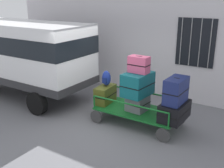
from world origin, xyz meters
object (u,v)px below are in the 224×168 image
at_px(luggage_cart, 137,112).
at_px(suitcase_midleft_top, 139,64).
at_px(van, 23,51).
at_px(suitcase_center_bottom, 175,111).
at_px(suitcase_left_bottom, 105,94).
at_px(backpack, 106,78).
at_px(suitcase_center_middle, 176,91).
at_px(suitcase_midleft_bottom, 138,102).
at_px(suitcase_midleft_middle, 138,84).

height_order(luggage_cart, suitcase_midleft_top, suitcase_midleft_top).
distance_m(van, suitcase_center_bottom, 5.49).
xyz_separation_m(suitcase_left_bottom, backpack, (-0.00, 0.06, 0.47)).
bearing_deg(suitcase_center_middle, suitcase_midleft_bottom, 178.54).
height_order(suitcase_center_middle, backpack, suitcase_center_middle).
xyz_separation_m(suitcase_midleft_bottom, backpack, (-1.05, 0.05, 0.50)).
distance_m(suitcase_left_bottom, suitcase_midleft_top, 1.47).
height_order(van, backpack, van).
bearing_deg(suitcase_left_bottom, suitcase_midleft_top, 0.70).
relative_size(suitcase_midleft_bottom, suitcase_midleft_top, 1.10).
height_order(suitcase_midleft_top, suitcase_center_bottom, suitcase_midleft_top).
relative_size(van, suitcase_center_bottom, 5.11).
distance_m(suitcase_midleft_middle, suitcase_center_middle, 1.05).
distance_m(suitcase_midleft_bottom, suitcase_center_middle, 1.19).
bearing_deg(suitcase_center_middle, suitcase_midleft_top, 178.38).
height_order(luggage_cart, suitcase_left_bottom, suitcase_left_bottom).
bearing_deg(backpack, suitcase_center_middle, -2.05).
height_order(luggage_cart, suitcase_center_middle, suitcase_center_middle).
bearing_deg(backpack, suitcase_midleft_middle, -4.17).
relative_size(suitcase_midleft_bottom, backpack, 1.36).
xyz_separation_m(van, suitcase_midleft_middle, (4.36, 0.05, -0.42)).
distance_m(suitcase_left_bottom, suitcase_center_middle, 2.17).
height_order(luggage_cart, suitcase_center_bottom, suitcase_center_bottom).
bearing_deg(suitcase_center_bottom, suitcase_left_bottom, 179.76).
relative_size(van, luggage_cart, 2.10).
relative_size(luggage_cart, suitcase_center_bottom, 2.43).
distance_m(van, suitcase_midleft_top, 4.36).
height_order(suitcase_midleft_top, suitcase_center_middle, suitcase_midleft_top).
relative_size(van, suitcase_center_middle, 6.33).
bearing_deg(luggage_cart, suitcase_midleft_middle, -90.00).
distance_m(van, suitcase_left_bottom, 3.44).
height_order(van, suitcase_midleft_top, van).
relative_size(luggage_cart, suitcase_midleft_bottom, 3.89).
relative_size(luggage_cart, suitcase_center_middle, 3.01).
height_order(suitcase_left_bottom, suitcase_midleft_middle, suitcase_midleft_middle).
xyz_separation_m(suitcase_left_bottom, suitcase_midleft_bottom, (1.05, 0.01, -0.03)).
xyz_separation_m(suitcase_midleft_bottom, suitcase_center_bottom, (1.05, -0.02, 0.00)).
bearing_deg(backpack, suitcase_left_bottom, -88.74).
bearing_deg(luggage_cart, suitcase_center_bottom, -1.59).
xyz_separation_m(suitcase_center_middle, backpack, (-2.11, 0.08, -0.05)).
bearing_deg(suitcase_midleft_middle, backpack, 175.83).
relative_size(van, suitcase_midleft_middle, 5.41).
height_order(van, suitcase_midleft_bottom, van).
distance_m(luggage_cart, suitcase_center_bottom, 1.09).
bearing_deg(suitcase_left_bottom, suitcase_midleft_bottom, 0.54).
bearing_deg(backpack, luggage_cart, -2.08).
xyz_separation_m(suitcase_left_bottom, suitcase_center_bottom, (2.10, -0.01, -0.02)).
xyz_separation_m(van, suitcase_center_bottom, (5.41, 0.06, -0.95)).
xyz_separation_m(van, backpack, (3.31, 0.13, -0.45)).
bearing_deg(van, suitcase_center_bottom, 0.67).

